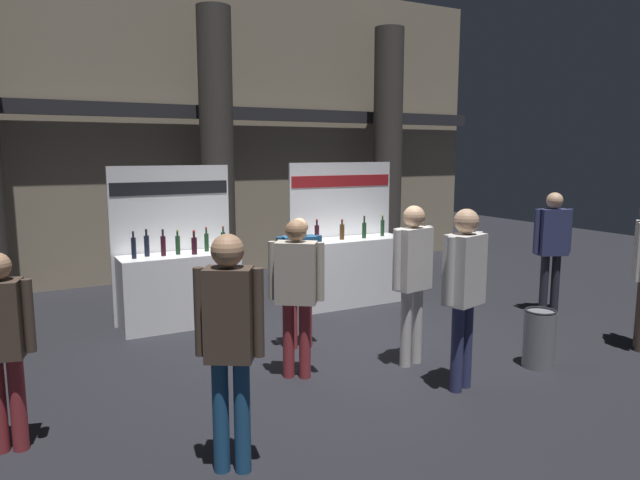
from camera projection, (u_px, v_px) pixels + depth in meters
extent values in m
plane|color=black|center=(329.00, 348.00, 7.11)|extent=(24.80, 24.80, 0.00)
cube|color=gray|center=(202.00, 128.00, 11.04)|extent=(12.40, 0.25, 5.66)
cube|color=#2D2D33|center=(207.00, 112.00, 10.73)|extent=(12.40, 0.20, 0.24)
cylinder|color=#423D38|center=(217.00, 149.00, 10.35)|extent=(0.61, 0.61, 4.89)
cylinder|color=#423D38|center=(388.00, 149.00, 12.08)|extent=(0.61, 0.61, 4.89)
cube|color=white|center=(180.00, 290.00, 7.96)|extent=(1.60, 0.60, 1.00)
cube|color=white|center=(172.00, 244.00, 8.17)|extent=(1.68, 0.04, 2.20)
cube|color=black|center=(171.00, 188.00, 8.03)|extent=(1.63, 0.01, 0.18)
cylinder|color=black|center=(134.00, 248.00, 7.56)|extent=(0.06, 0.06, 0.28)
cylinder|color=black|center=(133.00, 235.00, 7.53)|extent=(0.03, 0.03, 0.07)
cylinder|color=black|center=(133.00, 232.00, 7.53)|extent=(0.03, 0.03, 0.02)
cylinder|color=black|center=(147.00, 246.00, 7.72)|extent=(0.07, 0.07, 0.28)
cylinder|color=black|center=(146.00, 233.00, 7.70)|extent=(0.03, 0.03, 0.07)
cylinder|color=black|center=(146.00, 230.00, 7.69)|extent=(0.03, 0.03, 0.02)
cylinder|color=black|center=(163.00, 246.00, 7.76)|extent=(0.07, 0.07, 0.27)
cylinder|color=black|center=(163.00, 233.00, 7.74)|extent=(0.03, 0.03, 0.07)
cylinder|color=black|center=(163.00, 230.00, 7.73)|extent=(0.03, 0.03, 0.02)
cylinder|color=#19381E|center=(178.00, 245.00, 7.87)|extent=(0.06, 0.06, 0.25)
cylinder|color=#19381E|center=(177.00, 234.00, 7.85)|extent=(0.03, 0.03, 0.07)
cylinder|color=gold|center=(177.00, 231.00, 7.84)|extent=(0.03, 0.03, 0.02)
cylinder|color=black|center=(194.00, 246.00, 7.88)|extent=(0.08, 0.08, 0.23)
cylinder|color=black|center=(194.00, 235.00, 7.86)|extent=(0.03, 0.03, 0.08)
cylinder|color=red|center=(194.00, 231.00, 7.85)|extent=(0.03, 0.03, 0.02)
cylinder|color=#19381E|center=(207.00, 242.00, 8.12)|extent=(0.06, 0.06, 0.25)
cylinder|color=#19381E|center=(206.00, 231.00, 8.10)|extent=(0.03, 0.03, 0.07)
cylinder|color=red|center=(206.00, 228.00, 8.09)|extent=(0.03, 0.03, 0.02)
cylinder|color=#19381E|center=(223.00, 242.00, 8.10)|extent=(0.06, 0.06, 0.27)
cylinder|color=#19381E|center=(223.00, 230.00, 8.08)|extent=(0.03, 0.03, 0.07)
cylinder|color=red|center=(223.00, 227.00, 8.07)|extent=(0.03, 0.03, 0.02)
cube|color=white|center=(352.00, 271.00, 9.16)|extent=(1.75, 0.60, 1.04)
cube|color=white|center=(341.00, 232.00, 9.36)|extent=(1.84, 0.04, 2.22)
cube|color=maroon|center=(342.00, 181.00, 9.22)|extent=(1.79, 0.01, 0.18)
cylinder|color=black|center=(317.00, 233.00, 8.85)|extent=(0.07, 0.07, 0.24)
cylinder|color=black|center=(317.00, 223.00, 8.82)|extent=(0.03, 0.03, 0.07)
cylinder|color=red|center=(317.00, 220.00, 8.82)|extent=(0.03, 0.03, 0.02)
cylinder|color=#472D14|center=(342.00, 232.00, 8.96)|extent=(0.07, 0.07, 0.24)
cylinder|color=#472D14|center=(342.00, 223.00, 8.94)|extent=(0.03, 0.03, 0.06)
cylinder|color=red|center=(342.00, 220.00, 8.94)|extent=(0.03, 0.03, 0.02)
cylinder|color=#19381E|center=(364.00, 230.00, 9.11)|extent=(0.07, 0.07, 0.24)
cylinder|color=#19381E|center=(364.00, 220.00, 9.09)|extent=(0.03, 0.03, 0.09)
cylinder|color=black|center=(364.00, 217.00, 9.08)|extent=(0.03, 0.03, 0.02)
cylinder|color=#19381E|center=(382.00, 228.00, 9.35)|extent=(0.06, 0.06, 0.26)
cylinder|color=#19381E|center=(383.00, 218.00, 9.32)|extent=(0.03, 0.03, 0.06)
cylinder|color=gold|center=(383.00, 216.00, 9.32)|extent=(0.03, 0.03, 0.02)
cylinder|color=slate|center=(539.00, 339.00, 6.45)|extent=(0.35, 0.35, 0.63)
torus|color=black|center=(541.00, 311.00, 6.40)|extent=(0.34, 0.34, 0.02)
cylinder|color=maroon|center=(18.00, 404.00, 4.63)|extent=(0.12, 0.12, 0.78)
cube|color=#47382D|center=(1.00, 319.00, 4.51)|extent=(0.37, 0.33, 0.62)
cylinder|color=#47382D|center=(29.00, 316.00, 4.55)|extent=(0.08, 0.08, 0.59)
cylinder|color=maroon|center=(307.00, 316.00, 7.10)|extent=(0.12, 0.12, 0.78)
cylinder|color=maroon|center=(292.00, 318.00, 7.05)|extent=(0.12, 0.12, 0.78)
cube|color=navy|center=(299.00, 261.00, 6.97)|extent=(0.43, 0.31, 0.61)
sphere|color=tan|center=(299.00, 227.00, 6.90)|extent=(0.21, 0.21, 0.21)
cylinder|color=navy|center=(319.00, 259.00, 7.03)|extent=(0.08, 0.08, 0.58)
cylinder|color=navy|center=(280.00, 261.00, 6.90)|extent=(0.08, 0.08, 0.58)
cylinder|color=navy|center=(221.00, 416.00, 4.31)|extent=(0.12, 0.12, 0.87)
cylinder|color=navy|center=(242.00, 416.00, 4.31)|extent=(0.12, 0.12, 0.87)
cube|color=#47382D|center=(229.00, 315.00, 4.19)|extent=(0.41, 0.37, 0.69)
sphere|color=tan|center=(227.00, 250.00, 4.12)|extent=(0.24, 0.24, 0.24)
cylinder|color=#47382D|center=(200.00, 312.00, 4.20)|extent=(0.08, 0.08, 0.66)
cylinder|color=#47382D|center=(259.00, 313.00, 4.18)|extent=(0.08, 0.08, 0.66)
cylinder|color=#23232D|center=(544.00, 284.00, 8.66)|extent=(0.12, 0.12, 0.87)
cylinder|color=#23232D|center=(555.00, 283.00, 8.68)|extent=(0.12, 0.12, 0.87)
cube|color=navy|center=(553.00, 232.00, 8.55)|extent=(0.48, 0.37, 0.69)
sphere|color=tan|center=(555.00, 201.00, 8.48)|extent=(0.24, 0.24, 0.24)
cylinder|color=navy|center=(536.00, 231.00, 8.51)|extent=(0.08, 0.08, 0.65)
cylinder|color=navy|center=(569.00, 231.00, 8.58)|extent=(0.08, 0.08, 0.65)
cylinder|color=silver|center=(417.00, 325.00, 6.56)|extent=(0.12, 0.12, 0.87)
cylinder|color=silver|center=(406.00, 329.00, 6.45)|extent=(0.12, 0.12, 0.87)
cube|color=silver|center=(413.00, 259.00, 6.39)|extent=(0.46, 0.30, 0.69)
sphere|color=tan|center=(414.00, 216.00, 6.32)|extent=(0.24, 0.24, 0.24)
cylinder|color=silver|center=(428.00, 255.00, 6.55)|extent=(0.08, 0.08, 0.66)
cylinder|color=silver|center=(397.00, 260.00, 6.22)|extent=(0.08, 0.08, 0.66)
cylinder|color=maroon|center=(305.00, 341.00, 6.12)|extent=(0.12, 0.12, 0.82)
cylinder|color=maroon|center=(289.00, 340.00, 6.14)|extent=(0.12, 0.12, 0.82)
cube|color=#ADA393|center=(296.00, 273.00, 6.02)|extent=(0.49, 0.45, 0.65)
sphere|color=#8C6647|center=(296.00, 231.00, 5.96)|extent=(0.23, 0.23, 0.23)
cylinder|color=#ADA393|center=(321.00, 272.00, 5.99)|extent=(0.08, 0.08, 0.62)
cylinder|color=#ADA393|center=(272.00, 270.00, 6.05)|extent=(0.08, 0.08, 0.62)
cylinder|color=navy|center=(466.00, 345.00, 5.88)|extent=(0.12, 0.12, 0.89)
cylinder|color=navy|center=(457.00, 349.00, 5.76)|extent=(0.12, 0.12, 0.89)
cube|color=silver|center=(465.00, 269.00, 5.70)|extent=(0.46, 0.36, 0.70)
sphere|color=tan|center=(466.00, 221.00, 5.63)|extent=(0.24, 0.24, 0.24)
cylinder|color=silver|center=(478.00, 264.00, 5.87)|extent=(0.08, 0.08, 0.67)
cylinder|color=silver|center=(451.00, 271.00, 5.52)|extent=(0.08, 0.08, 0.67)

